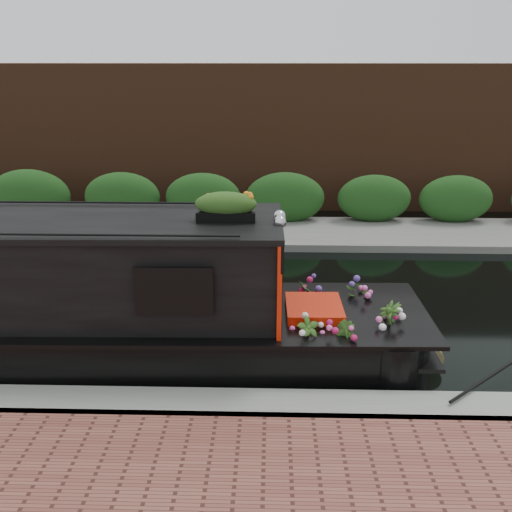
{
  "coord_description": "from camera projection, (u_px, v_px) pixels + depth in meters",
  "views": [
    {
      "loc": [
        1.72,
        -9.17,
        4.17
      ],
      "look_at": [
        1.49,
        -0.6,
        1.16
      ],
      "focal_mm": 40.0,
      "sensor_mm": 36.0,
      "label": 1
    }
  ],
  "objects": [
    {
      "name": "ground",
      "position": [
        173.0,
        306.0,
        10.08
      ],
      "size": [
        80.0,
        80.0,
        0.0
      ],
      "primitive_type": "plane",
      "color": "black",
      "rests_on": "ground"
    },
    {
      "name": "near_bank_coping",
      "position": [
        129.0,
        417.0,
        6.96
      ],
      "size": [
        40.0,
        0.6,
        0.5
      ],
      "primitive_type": "cube",
      "color": "gray",
      "rests_on": "ground"
    },
    {
      "name": "far_bank_path",
      "position": [
        201.0,
        236.0,
        14.04
      ],
      "size": [
        40.0,
        2.4,
        0.34
      ],
      "primitive_type": "cube",
      "color": "slate",
      "rests_on": "ground"
    },
    {
      "name": "far_hedge",
      "position": [
        205.0,
        225.0,
        14.89
      ],
      "size": [
        40.0,
        1.1,
        2.8
      ],
      "primitive_type": "cube",
      "color": "#1B4517",
      "rests_on": "ground"
    },
    {
      "name": "far_brick_wall",
      "position": [
        213.0,
        206.0,
        16.87
      ],
      "size": [
        40.0,
        1.0,
        8.0
      ],
      "primitive_type": "cube",
      "color": "#4C2B19",
      "rests_on": "ground"
    },
    {
      "name": "rope_fender",
      "position": [
        429.0,
        354.0,
        8.12
      ],
      "size": [
        0.33,
        0.36,
        0.33
      ],
      "primitive_type": "cylinder",
      "rotation": [
        1.57,
        0.0,
        0.0
      ],
      "color": "olive",
      "rests_on": "ground"
    }
  ]
}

